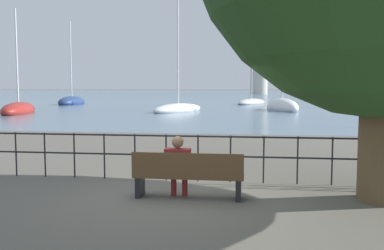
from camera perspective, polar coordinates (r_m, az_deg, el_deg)
The scene contains 11 objects.
ground_plane at distance 8.31m, azimuth -0.47°, elevation -9.70°, with size 1000.00×1000.00×0.00m, color #605B51.
harbor_water at distance 169.26m, azimuth 7.36°, elevation 4.25°, with size 600.00×300.00×0.01m.
park_bench at distance 8.14m, azimuth -0.54°, elevation -6.80°, with size 2.10×0.45×0.90m.
seated_person_left at distance 8.21m, azimuth -1.88°, elevation -5.14°, with size 0.49×0.35×1.19m.
promenade_railing at distance 9.63m, azimuth 0.81°, elevation -3.44°, with size 11.74×0.04×1.05m.
sailboat_0 at distance 55.27m, azimuth 7.95°, elevation 3.06°, with size 4.78×7.29×11.87m.
sailboat_1 at distance 40.43m, azimuth 11.91°, elevation 2.45°, with size 3.70×6.98×12.88m.
sailboat_3 at distance 37.59m, azimuth -1.86°, elevation 2.25°, with size 4.56×7.10×12.28m.
sailboat_4 at distance 37.51m, azimuth -22.12°, elevation 1.88°, with size 3.20×6.47×8.82m.
sailboat_5 at distance 55.81m, azimuth -15.73°, elevation 3.00°, with size 2.61×6.42×10.76m.
harbor_lighthouse at distance 142.06m, azimuth 8.97°, elevation 9.25°, with size 5.53×5.53×27.48m.
Camera 1 is at (1.15, -7.95, 2.11)m, focal length 40.00 mm.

